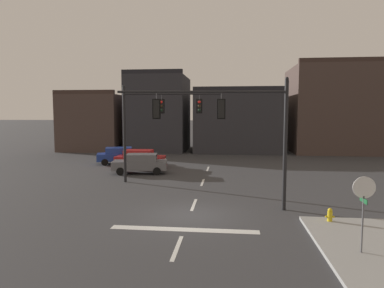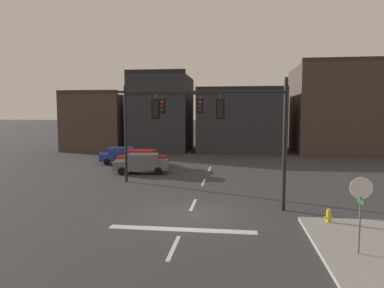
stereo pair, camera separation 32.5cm
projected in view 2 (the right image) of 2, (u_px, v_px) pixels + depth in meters
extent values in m
plane|color=#353538|center=(188.00, 216.00, 16.68)|extent=(400.00, 400.00, 0.00)
cube|color=silver|center=(182.00, 229.00, 14.70)|extent=(6.40, 0.50, 0.01)
cube|color=silver|center=(174.00, 248.00, 12.73)|extent=(0.16, 2.40, 0.01)
cube|color=silver|center=(193.00, 205.00, 18.66)|extent=(0.16, 2.40, 0.01)
cube|color=silver|center=(203.00, 182.00, 24.58)|extent=(0.16, 2.40, 0.01)
cube|color=silver|center=(210.00, 169.00, 30.51)|extent=(0.16, 2.40, 0.01)
cylinder|color=black|center=(285.00, 146.00, 17.30)|extent=(0.20, 0.20, 6.64)
cylinder|color=black|center=(201.00, 92.00, 17.18)|extent=(8.46, 0.93, 0.12)
sphere|color=black|center=(286.00, 78.00, 16.99)|extent=(0.18, 0.18, 0.18)
cylinder|color=#56565B|center=(220.00, 96.00, 17.17)|extent=(0.03, 0.03, 0.35)
cube|color=black|center=(220.00, 109.00, 17.23)|extent=(0.32, 0.27, 0.90)
sphere|color=red|center=(220.00, 103.00, 17.33)|extent=(0.20, 0.20, 0.20)
sphere|color=#2D2314|center=(220.00, 109.00, 17.36)|extent=(0.20, 0.20, 0.20)
sphere|color=black|center=(220.00, 115.00, 17.38)|extent=(0.20, 0.20, 0.20)
cube|color=black|center=(220.00, 109.00, 17.21)|extent=(0.42, 0.07, 1.02)
cylinder|color=#56565B|center=(156.00, 97.00, 17.27)|extent=(0.03, 0.03, 0.35)
cube|color=black|center=(156.00, 109.00, 17.33)|extent=(0.32, 0.27, 0.90)
sphere|color=red|center=(156.00, 103.00, 17.43)|extent=(0.20, 0.20, 0.20)
sphere|color=#2D2314|center=(156.00, 109.00, 17.46)|extent=(0.20, 0.20, 0.20)
sphere|color=black|center=(156.00, 115.00, 17.48)|extent=(0.20, 0.20, 0.20)
cube|color=black|center=(156.00, 109.00, 17.31)|extent=(0.42, 0.07, 1.02)
cylinder|color=black|center=(126.00, 135.00, 24.56)|extent=(0.20, 0.20, 6.80)
cylinder|color=black|center=(174.00, 94.00, 24.12)|extent=(6.93, 0.65, 0.12)
sphere|color=black|center=(125.00, 86.00, 24.24)|extent=(0.18, 0.18, 0.18)
cylinder|color=#56565B|center=(162.00, 97.00, 24.18)|extent=(0.03, 0.03, 0.35)
cube|color=black|center=(162.00, 106.00, 24.24)|extent=(0.32, 0.26, 0.90)
sphere|color=red|center=(162.00, 102.00, 24.08)|extent=(0.20, 0.20, 0.20)
sphere|color=#2D2314|center=(162.00, 106.00, 24.11)|extent=(0.20, 0.20, 0.20)
sphere|color=black|center=(162.00, 110.00, 24.13)|extent=(0.20, 0.20, 0.20)
cube|color=black|center=(162.00, 106.00, 24.26)|extent=(0.42, 0.06, 1.02)
cylinder|color=#56565B|center=(200.00, 97.00, 24.05)|extent=(0.03, 0.03, 0.35)
cube|color=black|center=(200.00, 106.00, 24.10)|extent=(0.32, 0.26, 0.90)
sphere|color=red|center=(200.00, 102.00, 23.95)|extent=(0.20, 0.20, 0.20)
sphere|color=#2D2314|center=(200.00, 106.00, 23.98)|extent=(0.20, 0.20, 0.20)
sphere|color=black|center=(200.00, 110.00, 24.00)|extent=(0.20, 0.20, 0.20)
cube|color=black|center=(200.00, 106.00, 24.12)|extent=(0.42, 0.06, 1.02)
cylinder|color=#56565B|center=(360.00, 227.00, 11.76)|extent=(0.06, 0.06, 2.15)
cylinder|color=white|center=(361.00, 188.00, 11.64)|extent=(0.76, 0.03, 0.76)
cylinder|color=#B21414|center=(361.00, 188.00, 11.65)|extent=(0.68, 0.03, 0.68)
cube|color=#19592D|center=(361.00, 201.00, 11.68)|extent=(0.02, 0.64, 0.16)
cube|color=navy|center=(123.00, 157.00, 33.54)|extent=(4.74, 3.05, 0.70)
cube|color=navy|center=(121.00, 150.00, 33.46)|extent=(2.83, 2.27, 0.56)
cube|color=#2D3842|center=(129.00, 150.00, 33.60)|extent=(0.70, 1.52, 0.47)
cube|color=#2D3842|center=(109.00, 151.00, 33.25)|extent=(0.67, 1.51, 0.46)
cylinder|color=black|center=(138.00, 159.00, 34.67)|extent=(0.68, 0.40, 0.64)
cylinder|color=black|center=(138.00, 161.00, 33.01)|extent=(0.68, 0.40, 0.64)
cylinder|color=black|center=(108.00, 160.00, 34.15)|extent=(0.68, 0.40, 0.64)
cylinder|color=black|center=(107.00, 162.00, 32.48)|extent=(0.68, 0.40, 0.64)
sphere|color=silver|center=(145.00, 155.00, 34.50)|extent=(0.16, 0.16, 0.16)
sphere|color=silver|center=(145.00, 156.00, 33.37)|extent=(0.16, 0.16, 0.16)
cube|color=maroon|center=(100.00, 156.00, 33.14)|extent=(0.45, 1.32, 0.12)
cube|color=#A81E1E|center=(142.00, 160.00, 31.26)|extent=(4.41, 1.83, 0.70)
cube|color=#A81E1E|center=(141.00, 153.00, 31.22)|extent=(2.48, 1.62, 0.56)
cube|color=#2D3842|center=(149.00, 153.00, 31.12)|extent=(0.26, 1.52, 0.47)
cube|color=#2D3842|center=(128.00, 153.00, 31.38)|extent=(0.23, 1.52, 0.46)
cylinder|color=black|center=(160.00, 163.00, 31.94)|extent=(0.64, 0.22, 0.64)
cylinder|color=black|center=(156.00, 166.00, 30.26)|extent=(0.64, 0.22, 0.64)
cylinder|color=black|center=(130.00, 162.00, 32.32)|extent=(0.64, 0.22, 0.64)
cylinder|color=black|center=(124.00, 165.00, 30.65)|extent=(0.64, 0.22, 0.64)
sphere|color=silver|center=(167.00, 159.00, 31.53)|extent=(0.16, 0.16, 0.16)
sphere|color=silver|center=(164.00, 161.00, 30.40)|extent=(0.16, 0.16, 0.16)
cube|color=maroon|center=(119.00, 159.00, 31.54)|extent=(0.05, 1.37, 0.12)
cube|color=slate|center=(141.00, 165.00, 28.26)|extent=(4.61, 2.41, 0.70)
cube|color=slate|center=(143.00, 157.00, 28.20)|extent=(2.67, 1.93, 0.56)
cube|color=#2D3842|center=(134.00, 158.00, 28.19)|extent=(0.46, 1.54, 0.47)
cube|color=#2D3842|center=(157.00, 157.00, 28.23)|extent=(0.43, 1.54, 0.46)
cylinder|color=black|center=(122.00, 171.00, 27.42)|extent=(0.66, 0.31, 0.64)
cylinder|color=black|center=(126.00, 168.00, 29.11)|extent=(0.66, 0.31, 0.64)
cylinder|color=black|center=(158.00, 171.00, 27.47)|extent=(0.66, 0.31, 0.64)
cylinder|color=black|center=(160.00, 168.00, 29.16)|extent=(0.66, 0.31, 0.64)
sphere|color=silver|center=(113.00, 165.00, 27.64)|extent=(0.16, 0.16, 0.16)
sphere|color=silver|center=(116.00, 163.00, 28.79)|extent=(0.16, 0.16, 0.16)
cube|color=maroon|center=(168.00, 164.00, 28.29)|extent=(0.23, 1.36, 0.12)
cylinder|color=gold|center=(329.00, 218.00, 15.25)|extent=(0.22, 0.22, 0.55)
cylinder|color=gold|center=(328.00, 224.00, 15.28)|extent=(0.30, 0.30, 0.10)
sphere|color=gold|center=(329.00, 211.00, 15.22)|extent=(0.20, 0.20, 0.20)
cylinder|color=gold|center=(325.00, 217.00, 15.27)|extent=(0.10, 0.08, 0.08)
cylinder|color=gold|center=(332.00, 218.00, 15.23)|extent=(0.10, 0.08, 0.08)
cube|color=#473833|center=(105.00, 122.00, 48.57)|extent=(7.75, 12.37, 7.25)
cube|color=#3A2B26|center=(87.00, 92.00, 42.40)|extent=(7.75, 0.60, 0.50)
cube|color=#2D2D33|center=(162.00, 114.00, 45.43)|extent=(7.39, 8.40, 9.63)
cube|color=black|center=(155.00, 72.00, 41.11)|extent=(7.39, 0.60, 0.50)
cube|color=#2D2D33|center=(241.00, 122.00, 44.60)|extent=(10.76, 9.15, 7.54)
cube|color=black|center=(242.00, 88.00, 40.01)|extent=(10.76, 0.60, 0.50)
cube|color=#473833|center=(336.00, 110.00, 43.48)|extent=(10.59, 10.20, 10.65)
cube|color=#3A2B26|center=(351.00, 59.00, 38.22)|extent=(10.59, 0.60, 0.50)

